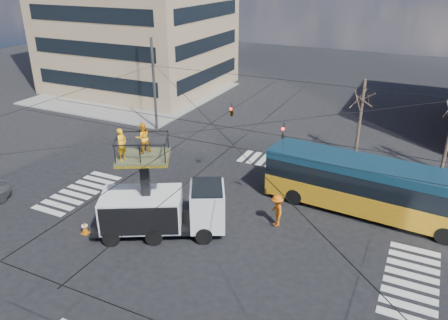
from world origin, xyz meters
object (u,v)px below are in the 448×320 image
(utility_truck, at_px, (162,199))
(worker_ground, at_px, (132,202))
(city_bus, at_px, (377,188))
(flagger, at_px, (277,211))
(traffic_cone, at_px, (85,228))

(utility_truck, distance_m, worker_ground, 2.76)
(utility_truck, bearing_deg, city_bus, 6.39)
(flagger, bearing_deg, traffic_cone, -94.37)
(city_bus, relative_size, worker_ground, 6.85)
(city_bus, distance_m, traffic_cone, 16.48)
(traffic_cone, xyz_separation_m, worker_ground, (1.30, 2.53, 0.59))
(city_bus, height_order, worker_ground, city_bus)
(utility_truck, xyz_separation_m, city_bus, (10.05, 6.85, -0.32))
(worker_ground, distance_m, flagger, 8.28)
(worker_ground, bearing_deg, flagger, -79.11)
(city_bus, height_order, flagger, city_bus)
(utility_truck, height_order, flagger, utility_truck)
(city_bus, bearing_deg, utility_truck, -141.15)
(worker_ground, bearing_deg, utility_truck, -110.49)
(city_bus, relative_size, traffic_cone, 17.95)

